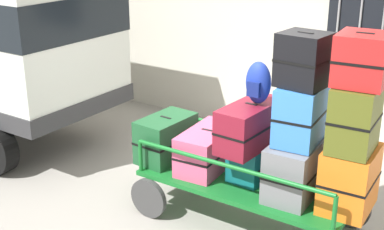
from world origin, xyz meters
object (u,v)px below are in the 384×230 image
(suitcase_left_bottom, at_px, (166,138))
(suitcase_right_bottom, at_px, (349,179))
(suitcase_center_middle, at_px, (250,125))
(suitcase_midright_bottom, at_px, (295,169))
(suitcase_center_bottom, at_px, (250,163))
(suitcase_right_middle, at_px, (355,118))
(suitcase_right_top, at_px, (363,59))
(backpack, at_px, (258,83))
(suitcase_midleft_bottom, at_px, (208,149))
(suitcase_midright_middle, at_px, (301,114))
(suitcase_midright_top, at_px, (304,60))
(luggage_cart, at_px, (248,188))

(suitcase_left_bottom, xyz_separation_m, suitcase_right_bottom, (2.14, 0.06, 0.06))
(suitcase_center_middle, xyz_separation_m, suitcase_right_bottom, (1.07, 0.02, -0.32))
(suitcase_midright_bottom, bearing_deg, suitcase_center_bottom, 174.42)
(suitcase_right_middle, height_order, suitcase_right_top, suitcase_right_top)
(suitcase_center_bottom, distance_m, suitcase_right_top, 1.68)
(backpack, bearing_deg, suitcase_right_middle, -3.85)
(suitcase_center_bottom, bearing_deg, suitcase_right_top, -1.15)
(suitcase_midleft_bottom, distance_m, suitcase_right_top, 2.05)
(suitcase_center_bottom, relative_size, backpack, 1.02)
(suitcase_midleft_bottom, xyz_separation_m, suitcase_right_bottom, (1.61, -0.00, 0.09))
(suitcase_midright_middle, relative_size, suitcase_midright_top, 1.24)
(luggage_cart, height_order, suitcase_left_bottom, suitcase_left_bottom)
(suitcase_midright_middle, distance_m, suitcase_midright_top, 0.55)
(suitcase_midright_bottom, height_order, suitcase_right_top, suitcase_right_top)
(luggage_cart, bearing_deg, suitcase_midright_middle, 1.13)
(suitcase_right_top, bearing_deg, suitcase_left_bottom, -178.84)
(suitcase_midleft_bottom, distance_m, suitcase_center_middle, 0.67)
(luggage_cart, distance_m, backpack, 1.20)
(suitcase_midright_bottom, relative_size, suitcase_right_bottom, 1.18)
(suitcase_center_middle, height_order, backpack, backpack)
(suitcase_midright_middle, height_order, suitcase_right_middle, suitcase_right_middle)
(suitcase_center_bottom, xyz_separation_m, suitcase_midright_middle, (0.54, -0.02, 0.67))
(luggage_cart, bearing_deg, suitcase_midleft_bottom, 178.00)
(suitcase_midleft_bottom, height_order, suitcase_right_top, suitcase_right_top)
(suitcase_center_middle, height_order, suitcase_right_top, suitcase_right_top)
(luggage_cart, bearing_deg, suitcase_midright_bottom, -2.76)
(suitcase_left_bottom, distance_m, suitcase_midright_top, 1.98)
(suitcase_right_bottom, bearing_deg, suitcase_center_middle, -179.03)
(luggage_cart, distance_m, suitcase_center_middle, 0.74)
(suitcase_left_bottom, distance_m, suitcase_right_top, 2.48)
(suitcase_left_bottom, distance_m, suitcase_center_middle, 1.14)
(suitcase_center_middle, bearing_deg, suitcase_midright_middle, 1.26)
(suitcase_midright_middle, xyz_separation_m, suitcase_right_top, (0.54, -0.01, 0.63))
(suitcase_left_bottom, height_order, suitcase_midright_top, suitcase_midright_top)
(suitcase_right_top, bearing_deg, suitcase_midright_middle, 179.41)
(suitcase_midright_middle, distance_m, suitcase_right_middle, 0.54)
(suitcase_center_bottom, distance_m, suitcase_right_middle, 1.31)
(suitcase_center_middle, relative_size, suitcase_midright_middle, 1.39)
(suitcase_left_bottom, height_order, suitcase_center_middle, suitcase_center_middle)
(luggage_cart, relative_size, suitcase_right_middle, 3.83)
(suitcase_left_bottom, relative_size, suitcase_midleft_bottom, 0.84)
(suitcase_right_middle, bearing_deg, suitcase_midright_middle, 175.81)
(suitcase_midleft_bottom, relative_size, suitcase_midright_bottom, 1.16)
(suitcase_center_middle, bearing_deg, suitcase_right_top, 0.33)
(suitcase_left_bottom, xyz_separation_m, suitcase_center_bottom, (1.07, 0.06, -0.06))
(luggage_cart, relative_size, suitcase_center_middle, 2.71)
(suitcase_midleft_bottom, relative_size, suitcase_center_bottom, 1.96)
(suitcase_left_bottom, xyz_separation_m, suitcase_right_top, (2.14, 0.04, 1.24))
(suitcase_midleft_bottom, distance_m, backpack, 1.04)
(suitcase_midleft_bottom, bearing_deg, suitcase_midright_bottom, -2.38)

